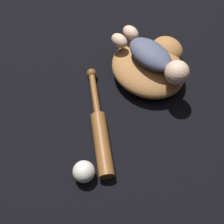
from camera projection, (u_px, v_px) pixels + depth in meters
ground_plane at (145, 84)px, 1.27m from camera, size 6.00×6.00×0.00m
baseball_glove at (151, 65)px, 1.26m from camera, size 0.36×0.37×0.10m
baby_figure at (154, 56)px, 1.17m from camera, size 0.35×0.15×0.09m
baseball_bat at (100, 132)px, 1.13m from camera, size 0.43×0.24×0.06m
baseball at (84, 172)px, 1.04m from camera, size 0.08×0.08×0.08m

